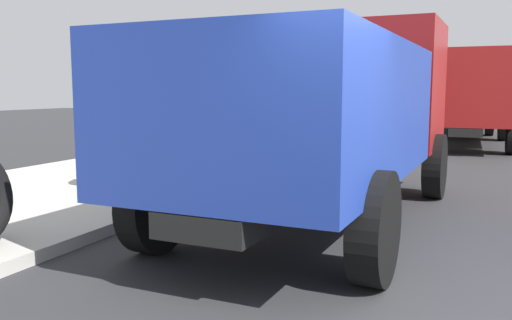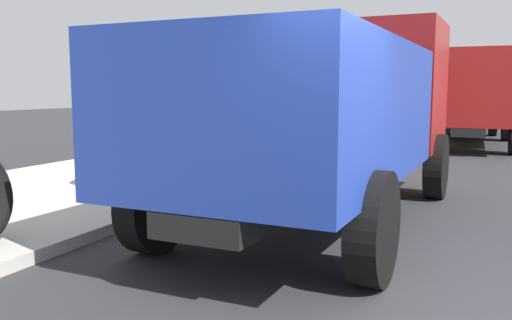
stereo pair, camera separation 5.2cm
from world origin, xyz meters
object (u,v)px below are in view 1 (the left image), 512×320
at_px(stop_sign, 143,98).
at_px(dump_truck_blue, 328,106).
at_px(dump_truck_red, 458,95).
at_px(dump_truck_yellow, 500,94).
at_px(dump_truck_orange, 467,97).

xyz_separation_m(stop_sign, dump_truck_blue, (0.24, -2.98, -0.10)).
distance_m(stop_sign, dump_truck_red, 19.44).
height_order(stop_sign, dump_truck_yellow, dump_truck_yellow).
relative_size(dump_truck_orange, dump_truck_yellow, 1.01).
xyz_separation_m(stop_sign, dump_truck_orange, (11.86, -4.48, -0.10)).
xyz_separation_m(dump_truck_blue, dump_truck_red, (18.82, -0.88, 0.00)).
bearing_deg(dump_truck_blue, dump_truck_orange, -7.36).
xyz_separation_m(dump_truck_orange, dump_truck_red, (7.19, 0.62, 0.00)).
bearing_deg(dump_truck_blue, stop_sign, 94.53).
relative_size(dump_truck_blue, dump_truck_red, 1.00).
xyz_separation_m(dump_truck_red, dump_truck_yellow, (9.41, -1.96, 0.00)).
height_order(stop_sign, dump_truck_blue, dump_truck_blue).
bearing_deg(dump_truck_blue, dump_truck_yellow, -5.75).
height_order(dump_truck_blue, dump_truck_yellow, same).
height_order(dump_truck_orange, dump_truck_red, same).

